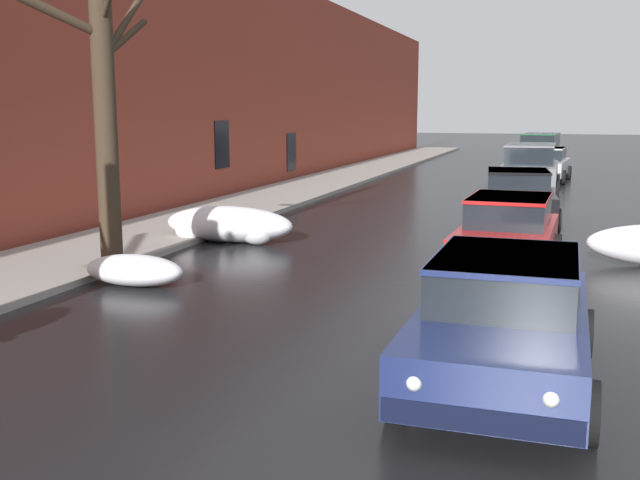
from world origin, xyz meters
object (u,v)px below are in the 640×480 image
(sedan_darkblue_approaching_near_lane, at_px, (503,317))
(suv_grey_parked_far_down_block, at_px, (530,168))
(bare_tree_second_along_sidewalk, at_px, (103,66))
(sedan_red_parked_kerbside_close, at_px, (507,233))
(suv_green_at_far_intersection, at_px, (540,150))
(sedan_black_parked_kerbside_mid, at_px, (517,195))
(sedan_silver_queued_behind_truck, at_px, (545,163))

(sedan_darkblue_approaching_near_lane, height_order, suv_grey_parked_far_down_block, suv_grey_parked_far_down_block)
(bare_tree_second_along_sidewalk, relative_size, sedan_red_parked_kerbside_close, 1.82)
(sedan_darkblue_approaching_near_lane, height_order, sedan_red_parked_kerbside_close, same)
(suv_green_at_far_intersection, bearing_deg, bare_tree_second_along_sidewalk, -103.18)
(suv_grey_parked_far_down_block, height_order, suv_green_at_far_intersection, same)
(sedan_red_parked_kerbside_close, xyz_separation_m, sedan_black_parked_kerbside_mid, (-0.21, 6.38, 0.00))
(sedan_silver_queued_behind_truck, xyz_separation_m, suv_green_at_far_intersection, (-0.43, 6.76, 0.24))
(bare_tree_second_along_sidewalk, xyz_separation_m, sedan_black_parked_kerbside_mid, (6.69, 8.66, -3.00))
(sedan_black_parked_kerbside_mid, height_order, suv_grey_parked_far_down_block, suv_grey_parked_far_down_block)
(bare_tree_second_along_sidewalk, bearing_deg, sedan_silver_queued_behind_truck, 71.85)
(suv_green_at_far_intersection, bearing_deg, sedan_silver_queued_behind_truck, -86.39)
(sedan_darkblue_approaching_near_lane, xyz_separation_m, suv_grey_parked_far_down_block, (-0.59, 19.00, 0.24))
(sedan_black_parked_kerbside_mid, xyz_separation_m, suv_grey_parked_far_down_block, (0.00, 6.78, 0.24))
(sedan_darkblue_approaching_near_lane, bearing_deg, sedan_black_parked_kerbside_mid, 92.78)
(bare_tree_second_along_sidewalk, bearing_deg, sedan_red_parked_kerbside_close, 18.28)
(sedan_red_parked_kerbside_close, bearing_deg, sedan_silver_queued_behind_truck, 89.57)
(suv_grey_parked_far_down_block, xyz_separation_m, suv_green_at_far_intersection, (-0.07, 12.81, 0.00))
(sedan_silver_queued_behind_truck, bearing_deg, suv_green_at_far_intersection, 93.61)
(sedan_red_parked_kerbside_close, relative_size, sedan_silver_queued_behind_truck, 0.94)
(sedan_darkblue_approaching_near_lane, distance_m, suv_grey_parked_far_down_block, 19.01)
(sedan_silver_queued_behind_truck, distance_m, suv_green_at_far_intersection, 6.77)
(sedan_black_parked_kerbside_mid, distance_m, suv_green_at_far_intersection, 19.59)
(sedan_red_parked_kerbside_close, xyz_separation_m, suv_grey_parked_far_down_block, (-0.21, 13.16, 0.24))
(suv_grey_parked_far_down_block, distance_m, suv_green_at_far_intersection, 12.81)
(suv_green_at_far_intersection, bearing_deg, sedan_darkblue_approaching_near_lane, -88.80)
(sedan_red_parked_kerbside_close, bearing_deg, sedan_darkblue_approaching_near_lane, -86.25)
(sedan_silver_queued_behind_truck, height_order, suv_green_at_far_intersection, suv_green_at_far_intersection)
(bare_tree_second_along_sidewalk, distance_m, sedan_silver_queued_behind_truck, 22.82)
(sedan_darkblue_approaching_near_lane, height_order, sedan_black_parked_kerbside_mid, same)
(sedan_red_parked_kerbside_close, bearing_deg, suv_grey_parked_far_down_block, 90.90)
(suv_grey_parked_far_down_block, relative_size, sedan_silver_queued_behind_truck, 1.06)
(sedan_darkblue_approaching_near_lane, bearing_deg, sedan_silver_queued_behind_truck, 90.54)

